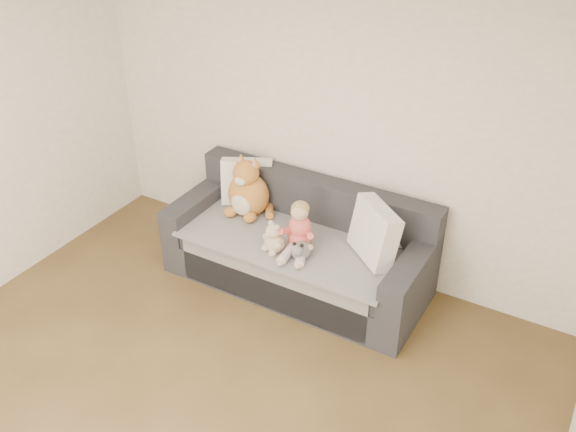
# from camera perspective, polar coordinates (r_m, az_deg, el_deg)

# --- Properties ---
(room_shell) EXTENTS (5.00, 5.00, 5.00)m
(room_shell) POSITION_cam_1_polar(r_m,az_deg,el_deg) (3.73, -10.11, -3.36)
(room_shell) COLOR brown
(room_shell) RESTS_ON ground
(sofa) EXTENTS (2.20, 0.94, 0.85)m
(sofa) POSITION_cam_1_polar(r_m,az_deg,el_deg) (5.44, 1.00, -3.02)
(sofa) COLOR #29292E
(sofa) RESTS_ON ground
(cushion_left) EXTENTS (0.49, 0.39, 0.42)m
(cushion_left) POSITION_cam_1_polar(r_m,az_deg,el_deg) (5.70, -3.66, 3.08)
(cushion_left) COLOR white
(cushion_left) RESTS_ON sofa
(cushion_right_back) EXTENTS (0.44, 0.29, 0.38)m
(cushion_right_back) POSITION_cam_1_polar(r_m,az_deg,el_deg) (5.21, 8.42, -0.52)
(cushion_right_back) COLOR white
(cushion_right_back) RESTS_ON sofa
(cushion_right_front) EXTENTS (0.52, 0.48, 0.46)m
(cushion_right_front) POSITION_cam_1_polar(r_m,az_deg,el_deg) (5.00, 7.68, -1.45)
(cushion_right_front) COLOR white
(cushion_right_front) RESTS_ON sofa
(toddler) EXTENTS (0.29, 0.43, 0.42)m
(toddler) POSITION_cam_1_polar(r_m,az_deg,el_deg) (5.07, 0.96, -1.28)
(toddler) COLOR #E66451
(toddler) RESTS_ON sofa
(plush_cat) EXTENTS (0.46, 0.39, 0.57)m
(plush_cat) POSITION_cam_1_polar(r_m,az_deg,el_deg) (5.54, -3.60, 2.18)
(plush_cat) COLOR #B66028
(plush_cat) RESTS_ON sofa
(teddy_bear) EXTENTS (0.21, 0.17, 0.28)m
(teddy_bear) POSITION_cam_1_polar(r_m,az_deg,el_deg) (5.07, -1.31, -2.14)
(teddy_bear) COLOR #C6AC89
(teddy_bear) RESTS_ON sofa
(plush_cow) EXTENTS (0.15, 0.23, 0.19)m
(plush_cow) POSITION_cam_1_polar(r_m,az_deg,el_deg) (5.01, 1.14, -3.07)
(plush_cow) COLOR white
(plush_cow) RESTS_ON sofa
(sippy_cup) EXTENTS (0.11, 0.07, 0.12)m
(sippy_cup) POSITION_cam_1_polar(r_m,az_deg,el_deg) (5.14, 1.58, -2.28)
(sippy_cup) COLOR purple
(sippy_cup) RESTS_ON sofa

